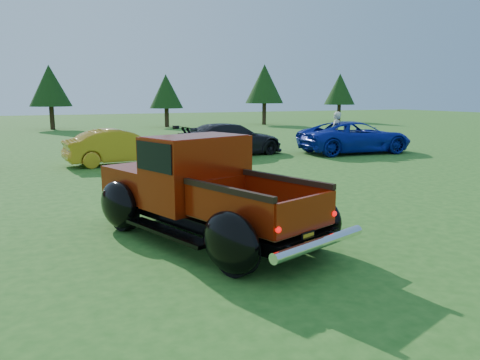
{
  "coord_description": "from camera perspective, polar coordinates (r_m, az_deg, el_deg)",
  "views": [
    {
      "loc": [
        -4.68,
        -8.91,
        2.69
      ],
      "look_at": [
        -0.59,
        0.2,
        0.86
      ],
      "focal_mm": 35.0,
      "sensor_mm": 36.0,
      "label": 1
    }
  ],
  "objects": [
    {
      "name": "pickup_truck",
      "position": [
        9.03,
        -5.37,
        -1.02
      ],
      "size": [
        3.76,
        5.53,
        1.93
      ],
      "rotation": [
        0.0,
        0.0,
        0.33
      ],
      "color": "black",
      "rests_on": "ground"
    },
    {
      "name": "tree_east",
      "position": [
        43.17,
        3.0,
        11.61
      ],
      "size": [
        3.46,
        3.46,
        5.4
      ],
      "color": "#332114",
      "rests_on": "ground"
    },
    {
      "name": "show_car_grey",
      "position": [
        21.11,
        -1.12,
        4.99
      ],
      "size": [
        5.2,
        2.75,
        1.44
      ],
      "primitive_type": "imported",
      "rotation": [
        0.0,
        0.0,
        1.72
      ],
      "color": "black",
      "rests_on": "ground"
    },
    {
      "name": "ground",
      "position": [
        10.42,
        3.43,
        -4.62
      ],
      "size": [
        120.0,
        120.0,
        0.0
      ],
      "primitive_type": "plane",
      "color": "#285F1B",
      "rests_on": "ground"
    },
    {
      "name": "tree_mid_left",
      "position": [
        39.95,
        -22.18,
        10.59
      ],
      "size": [
        3.2,
        3.2,
        5.0
      ],
      "color": "#332114",
      "rests_on": "ground"
    },
    {
      "name": "spectator",
      "position": [
        22.12,
        11.57,
        5.67
      ],
      "size": [
        0.84,
        0.79,
        1.93
      ],
      "primitive_type": "imported",
      "rotation": [
        0.0,
        0.0,
        3.76
      ],
      "color": "beige",
      "rests_on": "ground"
    },
    {
      "name": "tree_far_east",
      "position": [
        48.74,
        12.06,
        10.77
      ],
      "size": [
        3.07,
        3.07,
        4.8
      ],
      "color": "#332114",
      "rests_on": "ground"
    },
    {
      "name": "show_car_blue",
      "position": [
        22.63,
        13.84,
        5.1
      ],
      "size": [
        5.5,
        2.9,
        1.47
      ],
      "primitive_type": "imported",
      "rotation": [
        0.0,
        0.0,
        1.48
      ],
      "color": "#0E20A0",
      "rests_on": "ground"
    },
    {
      "name": "tree_mid_right",
      "position": [
        40.35,
        -9.0,
        10.62
      ],
      "size": [
        2.82,
        2.82,
        4.4
      ],
      "color": "#332114",
      "rests_on": "ground"
    },
    {
      "name": "show_car_yellow",
      "position": [
        18.95,
        -14.43,
        3.96
      ],
      "size": [
        4.31,
        1.88,
        1.38
      ],
      "primitive_type": "imported",
      "rotation": [
        0.0,
        0.0,
        1.67
      ],
      "color": "#C78B1A",
      "rests_on": "ground"
    }
  ]
}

